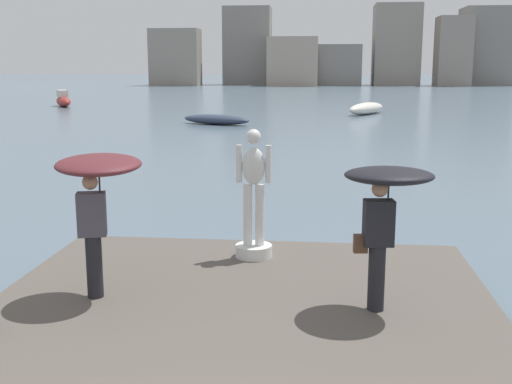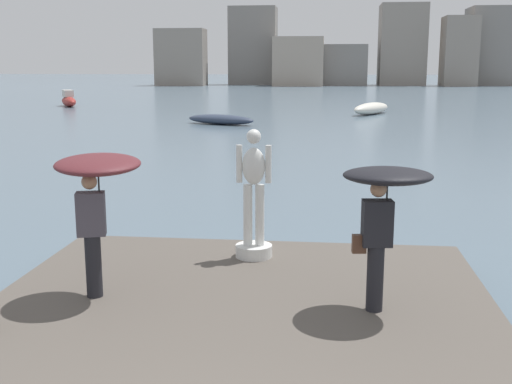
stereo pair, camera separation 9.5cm
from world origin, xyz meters
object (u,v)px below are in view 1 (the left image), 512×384
at_px(boat_leftward, 63,100).
at_px(onlooker_left, 97,183).
at_px(boat_near, 216,119).
at_px(onlooker_right, 386,195).
at_px(boat_far, 366,108).
at_px(statue_white_figure, 254,206).

bearing_deg(boat_leftward, onlooker_left, -66.89).
bearing_deg(boat_near, onlooker_left, -83.57).
height_order(onlooker_right, boat_leftward, onlooker_right).
relative_size(boat_near, boat_far, 0.90).
xyz_separation_m(onlooker_left, boat_near, (-3.39, 30.09, -1.70)).
distance_m(statue_white_figure, boat_far, 37.45).
bearing_deg(onlooker_left, boat_near, 96.43).
distance_m(statue_white_figure, boat_near, 28.55).
relative_size(statue_white_figure, boat_near, 0.46).
xyz_separation_m(statue_white_figure, boat_far, (4.34, 37.19, -0.84)).
xyz_separation_m(onlooker_left, onlooker_right, (3.84, -0.10, -0.07)).
bearing_deg(statue_white_figure, onlooker_left, -132.96).
xyz_separation_m(statue_white_figure, onlooker_left, (-1.91, -2.05, 0.74)).
height_order(onlooker_right, boat_near, onlooker_right).
bearing_deg(boat_near, statue_white_figure, -79.29).
distance_m(onlooker_right, boat_far, 39.44).
xyz_separation_m(onlooker_right, boat_leftward, (-23.25, 45.61, -1.39)).
bearing_deg(boat_far, statue_white_figure, -96.66).
bearing_deg(boat_leftward, onlooker_right, -62.98).
relative_size(onlooker_left, onlooker_right, 1.05).
bearing_deg(onlooker_left, boat_leftward, 113.11).
bearing_deg(onlooker_left, onlooker_right, -1.44).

